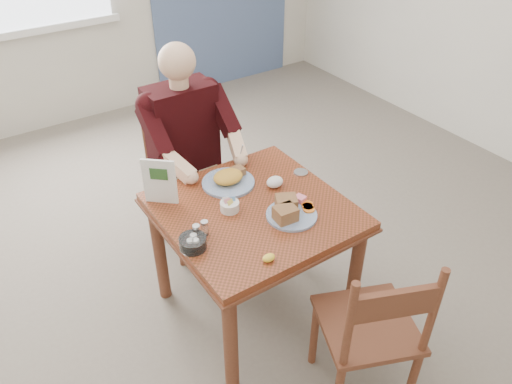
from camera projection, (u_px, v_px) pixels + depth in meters
floor at (254, 307)px, 2.97m from camera, size 6.00×6.00×0.00m
lemon_wedge at (269, 258)px, 2.21m from camera, size 0.06×0.05×0.03m
napkin at (275, 182)px, 2.67m from camera, size 0.11×0.09×0.06m
metal_dish at (301, 172)px, 2.79m from camera, size 0.09×0.09×0.01m
table at (254, 224)px, 2.60m from camera, size 0.92×0.92×0.75m
chair_far at (186, 179)px, 3.23m from camera, size 0.42×0.42×0.95m
chair_near at (371, 331)px, 2.24m from camera, size 0.55×0.55×0.95m
diner at (188, 140)px, 2.98m from camera, size 0.53×0.56×1.39m
near_plate at (289, 211)px, 2.46m from camera, size 0.31×0.31×0.09m
far_plate at (229, 179)px, 2.70m from camera, size 0.31×0.31×0.08m
caddy at (230, 206)px, 2.50m from camera, size 0.12×0.12×0.07m
shakers at (201, 230)px, 2.33m from camera, size 0.08×0.04×0.08m
creamer at (193, 243)px, 2.27m from camera, size 0.16×0.16×0.06m
menu at (160, 181)px, 2.50m from camera, size 0.14×0.12×0.25m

